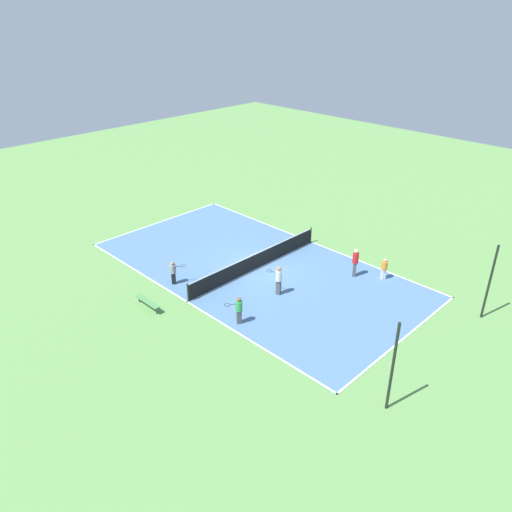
{
  "coord_description": "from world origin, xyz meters",
  "views": [
    {
      "loc": [
        19.32,
        19.21,
        14.98
      ],
      "look_at": [
        0.0,
        0.0,
        0.9
      ],
      "focal_mm": 35.0,
      "sensor_mm": 36.0,
      "label": 1
    }
  ],
  "objects_px": {
    "player_baseline_gray": "(173,271)",
    "player_center_orange": "(384,268)",
    "tennis_net": "(256,261)",
    "player_far_green": "(239,309)",
    "tennis_ball_left_sideline": "(197,292)",
    "fence_post_back_right": "(393,367)",
    "bench": "(147,302)",
    "tennis_ball_far_baseline": "(235,254)",
    "player_coach_red": "(355,261)",
    "fence_post_back_left": "(489,282)",
    "player_far_white": "(279,278)"
  },
  "relations": [
    {
      "from": "player_far_white",
      "to": "player_baseline_gray",
      "type": "relative_size",
      "value": 1.21
    },
    {
      "from": "bench",
      "to": "tennis_ball_far_baseline",
      "type": "relative_size",
      "value": 28.4
    },
    {
      "from": "player_far_white",
      "to": "bench",
      "type": "bearing_deg",
      "value": 39.67
    },
    {
      "from": "tennis_ball_far_baseline",
      "to": "tennis_ball_left_sideline",
      "type": "bearing_deg",
      "value": 22.46
    },
    {
      "from": "player_baseline_gray",
      "to": "player_far_green",
      "type": "distance_m",
      "value": 5.64
    },
    {
      "from": "player_baseline_gray",
      "to": "fence_post_back_left",
      "type": "xyz_separation_m",
      "value": [
        -9.36,
        14.31,
        1.27
      ]
    },
    {
      "from": "tennis_net",
      "to": "player_far_green",
      "type": "relative_size",
      "value": 6.93
    },
    {
      "from": "tennis_net",
      "to": "fence_post_back_right",
      "type": "bearing_deg",
      "value": 69.14
    },
    {
      "from": "player_far_white",
      "to": "player_coach_red",
      "type": "relative_size",
      "value": 0.98
    },
    {
      "from": "player_center_orange",
      "to": "player_baseline_gray",
      "type": "bearing_deg",
      "value": -6.45
    },
    {
      "from": "tennis_net",
      "to": "player_baseline_gray",
      "type": "height_order",
      "value": "player_baseline_gray"
    },
    {
      "from": "tennis_ball_left_sideline",
      "to": "tennis_ball_far_baseline",
      "type": "bearing_deg",
      "value": -157.54
    },
    {
      "from": "bench",
      "to": "tennis_ball_far_baseline",
      "type": "xyz_separation_m",
      "value": [
        -7.71,
        -1.29,
        -0.34
      ]
    },
    {
      "from": "player_coach_red",
      "to": "tennis_ball_left_sideline",
      "type": "distance_m",
      "value": 9.59
    },
    {
      "from": "player_far_green",
      "to": "tennis_ball_left_sideline",
      "type": "xyz_separation_m",
      "value": [
        -0.34,
        -3.86,
        -0.85
      ]
    },
    {
      "from": "player_far_white",
      "to": "tennis_ball_far_baseline",
      "type": "relative_size",
      "value": 26.01
    },
    {
      "from": "bench",
      "to": "fence_post_back_right",
      "type": "height_order",
      "value": "fence_post_back_right"
    },
    {
      "from": "player_center_orange",
      "to": "tennis_ball_far_baseline",
      "type": "height_order",
      "value": "player_center_orange"
    },
    {
      "from": "tennis_ball_left_sideline",
      "to": "tennis_ball_far_baseline",
      "type": "height_order",
      "value": "same"
    },
    {
      "from": "player_baseline_gray",
      "to": "fence_post_back_right",
      "type": "xyz_separation_m",
      "value": [
        -0.07,
        14.31,
        1.27
      ]
    },
    {
      "from": "player_center_orange",
      "to": "tennis_ball_left_sideline",
      "type": "xyz_separation_m",
      "value": [
        8.92,
        -6.64,
        -0.72
      ]
    },
    {
      "from": "tennis_net",
      "to": "tennis_ball_far_baseline",
      "type": "xyz_separation_m",
      "value": [
        -0.43,
        -2.36,
        -0.53
      ]
    },
    {
      "from": "fence_post_back_left",
      "to": "player_baseline_gray",
      "type": "bearing_deg",
      "value": -56.81
    },
    {
      "from": "tennis_net",
      "to": "player_baseline_gray",
      "type": "relative_size",
      "value": 7.32
    },
    {
      "from": "bench",
      "to": "player_center_orange",
      "type": "relative_size",
      "value": 1.42
    },
    {
      "from": "player_baseline_gray",
      "to": "player_center_orange",
      "type": "distance_m",
      "value": 12.47
    },
    {
      "from": "player_coach_red",
      "to": "fence_post_back_left",
      "type": "height_order",
      "value": "fence_post_back_left"
    },
    {
      "from": "player_center_orange",
      "to": "fence_post_back_left",
      "type": "relative_size",
      "value": 0.32
    },
    {
      "from": "player_coach_red",
      "to": "tennis_ball_far_baseline",
      "type": "relative_size",
      "value": 26.67
    },
    {
      "from": "player_baseline_gray",
      "to": "tennis_ball_far_baseline",
      "type": "distance_m",
      "value": 5.21
    },
    {
      "from": "player_coach_red",
      "to": "player_center_orange",
      "type": "xyz_separation_m",
      "value": [
        -0.94,
        1.44,
        -0.29
      ]
    },
    {
      "from": "tennis_ball_left_sideline",
      "to": "fence_post_back_right",
      "type": "bearing_deg",
      "value": 89.1
    },
    {
      "from": "tennis_net",
      "to": "bench",
      "type": "height_order",
      "value": "tennis_net"
    },
    {
      "from": "player_center_orange",
      "to": "tennis_ball_left_sideline",
      "type": "height_order",
      "value": "player_center_orange"
    },
    {
      "from": "player_coach_red",
      "to": "player_center_orange",
      "type": "bearing_deg",
      "value": 90.22
    },
    {
      "from": "player_far_green",
      "to": "tennis_ball_left_sideline",
      "type": "distance_m",
      "value": 3.96
    },
    {
      "from": "fence_post_back_right",
      "to": "bench",
      "type": "bearing_deg",
      "value": -78.74
    },
    {
      "from": "bench",
      "to": "player_far_white",
      "type": "relative_size",
      "value": 1.09
    },
    {
      "from": "player_far_white",
      "to": "player_center_orange",
      "type": "height_order",
      "value": "player_far_white"
    },
    {
      "from": "player_coach_red",
      "to": "tennis_ball_left_sideline",
      "type": "relative_size",
      "value": 26.67
    },
    {
      "from": "player_baseline_gray",
      "to": "tennis_ball_left_sideline",
      "type": "height_order",
      "value": "player_baseline_gray"
    },
    {
      "from": "bench",
      "to": "player_far_green",
      "type": "relative_size",
      "value": 1.25
    },
    {
      "from": "player_coach_red",
      "to": "fence_post_back_right",
      "type": "bearing_deg",
      "value": 9.02
    },
    {
      "from": "player_coach_red",
      "to": "player_far_green",
      "type": "distance_m",
      "value": 8.44
    },
    {
      "from": "tennis_net",
      "to": "fence_post_back_right",
      "type": "xyz_separation_m",
      "value": [
        4.64,
        12.19,
        1.53
      ]
    },
    {
      "from": "tennis_net",
      "to": "player_far_green",
      "type": "xyz_separation_m",
      "value": [
        4.79,
        3.52,
        0.32
      ]
    },
    {
      "from": "player_baseline_gray",
      "to": "player_coach_red",
      "type": "bearing_deg",
      "value": -6.74
    },
    {
      "from": "tennis_net",
      "to": "player_center_orange",
      "type": "bearing_deg",
      "value": 125.39
    },
    {
      "from": "tennis_net",
      "to": "player_center_orange",
      "type": "distance_m",
      "value": 7.73
    },
    {
      "from": "player_coach_red",
      "to": "tennis_net",
      "type": "bearing_deg",
      "value": -86.74
    }
  ]
}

